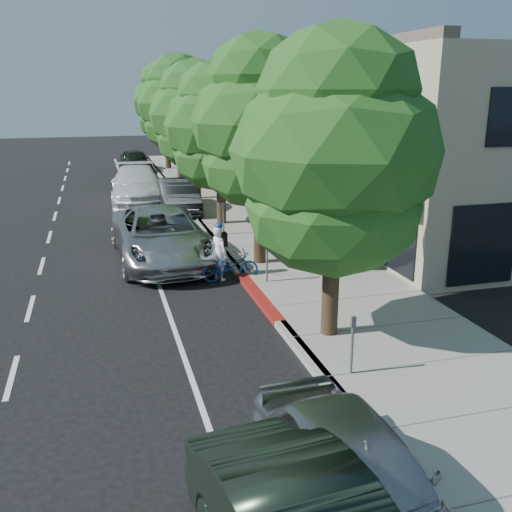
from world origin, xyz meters
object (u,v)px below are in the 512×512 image
object	(u,v)px
street_tree_1	(260,125)
cyclist	(219,253)
silver_suv	(161,236)
street_tree_0	(336,156)
street_tree_3	(195,116)
dark_suv_far	(135,161)
street_tree_4	(178,105)
dark_sedan	(178,196)
white_pickup	(137,185)
near_car_a	(356,479)
street_tree_5	(166,102)
street_tree_2	(220,128)
bicycle	(230,266)
pedestrian	(311,215)

from	to	relation	value
street_tree_1	cyclist	xyz separation A→B (m)	(-1.60, -1.00, -3.79)
street_tree_1	silver_suv	world-z (taller)	street_tree_1
street_tree_0	street_tree_3	world-z (taller)	street_tree_3
silver_suv	dark_suv_far	bearing A→B (deg)	85.70
street_tree_3	street_tree_4	distance (m)	6.01
cyclist	dark_sedan	size ratio (longest dim) A/B	0.36
white_pickup	dark_suv_far	world-z (taller)	white_pickup
street_tree_1	street_tree_3	distance (m)	12.00
street_tree_4	white_pickup	bearing A→B (deg)	-118.09
silver_suv	white_pickup	xyz separation A→B (m)	(0.00, 10.69, 0.02)
street_tree_4	cyclist	distance (m)	19.47
dark_suv_far	near_car_a	world-z (taller)	near_car_a
street_tree_1	silver_suv	size ratio (longest dim) A/B	1.15
street_tree_4	dark_sedan	distance (m)	9.75
street_tree_4	street_tree_5	xyz separation A→B (m)	(-0.00, 6.00, -0.00)
street_tree_0	street_tree_4	size ratio (longest dim) A/B	0.92
street_tree_2	bicycle	world-z (taller)	street_tree_2
near_car_a	bicycle	bearing A→B (deg)	82.92
street_tree_1	street_tree_4	distance (m)	18.00
street_tree_3	pedestrian	world-z (taller)	street_tree_3
street_tree_5	near_car_a	bearing A→B (deg)	-93.27
white_pickup	near_car_a	size ratio (longest dim) A/B	1.39
street_tree_3	white_pickup	bearing A→B (deg)	176.47
street_tree_3	silver_suv	distance (m)	11.49
silver_suv	near_car_a	bearing A→B (deg)	-87.82
street_tree_1	cyclist	distance (m)	4.23
street_tree_1	bicycle	world-z (taller)	street_tree_1
white_pickup	near_car_a	distance (m)	24.00
cyclist	dark_suv_far	distance (m)	25.01
street_tree_1	dark_sedan	size ratio (longest dim) A/B	1.55
silver_suv	dark_suv_far	world-z (taller)	silver_suv
street_tree_5	cyclist	xyz separation A→B (m)	(-1.60, -25.00, -3.92)
dark_suv_far	bicycle	bearing A→B (deg)	-93.56
bicycle	dark_suv_far	bearing A→B (deg)	1.15
street_tree_3	street_tree_5	distance (m)	12.01
silver_suv	street_tree_4	bearing A→B (deg)	77.00
near_car_a	street_tree_1	bearing A→B (deg)	77.11
dark_sedan	white_pickup	size ratio (longest dim) A/B	0.76
street_tree_5	cyclist	distance (m)	25.36
street_tree_4	bicycle	world-z (taller)	street_tree_4
white_pickup	near_car_a	bearing A→B (deg)	-84.64
bicycle	dark_suv_far	world-z (taller)	dark_suv_far
cyclist	street_tree_2	bearing A→B (deg)	-41.56
street_tree_5	bicycle	world-z (taller)	street_tree_5
street_tree_1	silver_suv	distance (m)	5.09
street_tree_4	white_pickup	world-z (taller)	street_tree_4
street_tree_4	street_tree_5	world-z (taller)	street_tree_4
street_tree_5	dark_suv_far	bearing A→B (deg)	180.00
street_tree_3	white_pickup	world-z (taller)	street_tree_3
white_pickup	dark_sedan	bearing A→B (deg)	-57.79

